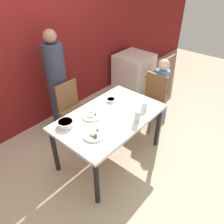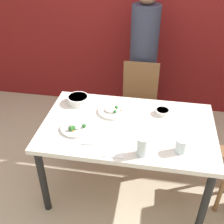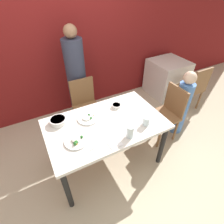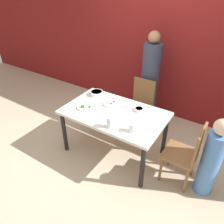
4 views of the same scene
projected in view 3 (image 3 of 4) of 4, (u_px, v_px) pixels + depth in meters
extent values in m
plane|color=beige|center=(107.00, 160.00, 2.55)|extent=(10.00, 10.00, 0.00)
cube|color=maroon|center=(62.00, 36.00, 2.72)|extent=(10.00, 0.06, 2.70)
cube|color=silver|center=(105.00, 124.00, 2.10)|extent=(1.41, 0.86, 0.04)
cylinder|color=black|center=(67.00, 190.00, 1.84)|extent=(0.06, 0.06, 0.68)
cylinder|color=black|center=(162.00, 145.00, 2.31)|extent=(0.06, 0.06, 0.68)
cylinder|color=black|center=(51.00, 143.00, 2.35)|extent=(0.06, 0.06, 0.68)
cylinder|color=black|center=(131.00, 114.00, 2.82)|extent=(0.06, 0.06, 0.68)
cube|color=brown|center=(88.00, 110.00, 2.77)|extent=(0.40, 0.40, 0.04)
cube|color=brown|center=(82.00, 91.00, 2.75)|extent=(0.38, 0.03, 0.44)
cylinder|color=brown|center=(83.00, 130.00, 2.74)|extent=(0.04, 0.04, 0.41)
cylinder|color=brown|center=(102.00, 123.00, 2.86)|extent=(0.04, 0.04, 0.41)
cylinder|color=brown|center=(76.00, 118.00, 2.96)|extent=(0.04, 0.04, 0.41)
cylinder|color=brown|center=(94.00, 112.00, 3.09)|extent=(0.04, 0.04, 0.41)
cube|color=brown|center=(163.00, 116.00, 2.64)|extent=(0.40, 0.40, 0.04)
cube|color=brown|center=(176.00, 100.00, 2.56)|extent=(0.03, 0.38, 0.44)
cylinder|color=brown|center=(146.00, 124.00, 2.84)|extent=(0.04, 0.04, 0.41)
cylinder|color=brown|center=(159.00, 137.00, 2.61)|extent=(0.04, 0.04, 0.41)
cylinder|color=brown|center=(162.00, 118.00, 2.96)|extent=(0.04, 0.04, 0.41)
cylinder|color=brown|center=(176.00, 130.00, 2.73)|extent=(0.04, 0.04, 0.41)
cylinder|color=#33384C|center=(77.00, 83.00, 2.87)|extent=(0.30, 0.30, 1.42)
sphere|color=#9E7051|center=(70.00, 31.00, 2.36)|extent=(0.19, 0.19, 0.19)
cylinder|color=#5184D1|center=(180.00, 109.00, 2.76)|extent=(0.23, 0.23, 0.90)
sphere|color=beige|center=(190.00, 78.00, 2.42)|extent=(0.18, 0.18, 0.18)
cylinder|color=white|center=(58.00, 121.00, 2.07)|extent=(0.20, 0.20, 0.06)
cylinder|color=#BC5123|center=(58.00, 119.00, 2.05)|extent=(0.17, 0.17, 0.01)
cylinder|color=white|center=(88.00, 118.00, 2.14)|extent=(0.26, 0.26, 0.02)
ellipsoid|color=white|center=(86.00, 118.00, 2.12)|extent=(0.10, 0.10, 0.02)
sphere|color=#2D702D|center=(91.00, 118.00, 2.11)|extent=(0.03, 0.03, 0.03)
cone|color=orange|center=(85.00, 116.00, 2.14)|extent=(0.02, 0.02, 0.02)
sphere|color=#2D702D|center=(89.00, 115.00, 2.16)|extent=(0.03, 0.03, 0.03)
cone|color=orange|center=(93.00, 115.00, 2.16)|extent=(0.01, 0.01, 0.03)
cylinder|color=white|center=(76.00, 141.00, 1.86)|extent=(0.25, 0.25, 0.02)
ellipsoid|color=white|center=(76.00, 139.00, 1.84)|extent=(0.09, 0.09, 0.03)
cone|color=orange|center=(77.00, 143.00, 1.80)|extent=(0.02, 0.02, 0.03)
sphere|color=#2D702D|center=(75.00, 143.00, 1.79)|extent=(0.04, 0.04, 0.04)
sphere|color=#2D702D|center=(76.00, 142.00, 1.81)|extent=(0.04, 0.04, 0.04)
sphere|color=#2D702D|center=(82.00, 137.00, 1.87)|extent=(0.03, 0.03, 0.03)
cylinder|color=white|center=(116.00, 106.00, 2.33)|extent=(0.12, 0.12, 0.04)
cylinder|color=white|center=(116.00, 105.00, 2.32)|extent=(0.10, 0.10, 0.01)
cylinder|color=silver|center=(146.00, 121.00, 2.04)|extent=(0.08, 0.08, 0.11)
cylinder|color=silver|center=(130.00, 132.00, 1.87)|extent=(0.08, 0.08, 0.15)
cube|color=white|center=(115.00, 143.00, 1.84)|extent=(0.14, 0.14, 0.01)
cube|color=silver|center=(97.00, 145.00, 1.82)|extent=(0.18, 0.06, 0.01)
cube|color=silver|center=(166.00, 77.00, 3.75)|extent=(0.70, 0.69, 0.73)
cube|color=brown|center=(190.00, 88.00, 3.29)|extent=(0.40, 0.40, 0.04)
cube|color=brown|center=(202.00, 81.00, 3.01)|extent=(0.38, 0.03, 0.44)
cylinder|color=brown|center=(186.00, 92.00, 3.60)|extent=(0.04, 0.04, 0.41)
cylinder|color=brown|center=(174.00, 96.00, 3.48)|extent=(0.04, 0.04, 0.41)
cylinder|color=brown|center=(199.00, 100.00, 3.37)|extent=(0.04, 0.04, 0.41)
cylinder|color=brown|center=(187.00, 105.00, 3.25)|extent=(0.04, 0.04, 0.41)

